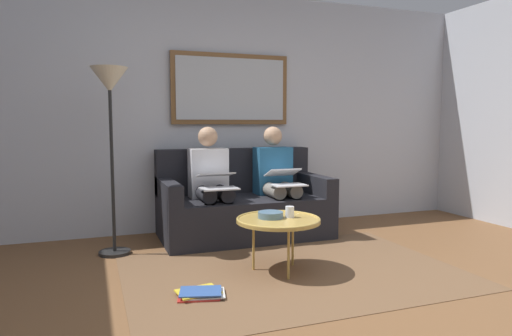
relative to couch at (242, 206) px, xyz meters
name	(u,v)px	position (x,y,z in m)	size (l,w,h in m)	color
ground_plane	(350,322)	(0.00, 2.12, -0.36)	(6.00, 5.20, 0.10)	brown
wall_rear	(229,112)	(0.00, -0.48, 0.99)	(6.00, 0.12, 2.60)	#B7BCC6
area_rug	(293,271)	(0.00, 1.27, -0.31)	(2.60, 1.80, 0.01)	brown
couch	(242,206)	(0.00, 0.00, 0.00)	(1.70, 0.90, 0.90)	black
framed_mirror	(231,89)	(0.00, -0.39, 1.24)	(1.33, 0.05, 0.77)	brown
coffee_table	(278,220)	(0.11, 1.22, 0.10)	(0.66, 0.66, 0.44)	tan
cup	(289,212)	(0.00, 1.20, 0.16)	(0.07, 0.07, 0.09)	silver
bowl	(270,215)	(0.15, 1.16, 0.14)	(0.20, 0.20, 0.05)	slate
person_left	(276,177)	(-0.36, 0.07, 0.29)	(0.38, 0.58, 1.14)	#235B84
laptop_white	(285,178)	(-0.36, 0.30, 0.31)	(0.33, 0.37, 0.16)	white
person_right	(211,180)	(0.36, 0.07, 0.29)	(0.38, 0.58, 1.14)	silver
laptop_silver	(217,181)	(0.36, 0.31, 0.32)	(0.35, 0.36, 0.15)	silver
magazine_stack	(200,293)	(0.81, 1.52, -0.29)	(0.35, 0.28, 0.04)	red
standing_lamp	(110,101)	(1.30, 0.27, 1.06)	(0.32, 0.32, 1.66)	black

